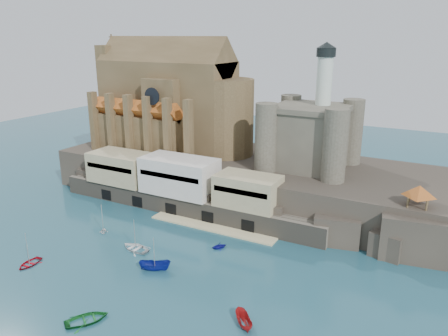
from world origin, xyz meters
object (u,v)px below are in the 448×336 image
boat_0 (30,265)px  boat_2 (155,270)px  castle_keep (311,133)px  pavilion (419,192)px  church (173,105)px

boat_0 → boat_2: 23.66m
boat_2 → castle_keep: bearing=-42.6°
pavilion → church: bearing=166.5°
boat_0 → pavilion: bearing=25.1°
castle_keep → boat_2: bearing=-108.1°
pavilion → castle_keep: bearing=149.8°
pavilion → boat_2: (-40.17, -28.51, -12.73)m
church → pavilion: bearing=-13.5°
castle_keep → boat_0: size_ratio=5.80×
church → castle_keep: 40.39m
church → boat_2: (25.96, -44.36, -22.13)m
castle_keep → pavilion: castle_keep is taller
pavilion → boat_0: pavilion is taller
church → boat_0: church is taller
pavilion → boat_2: 50.87m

